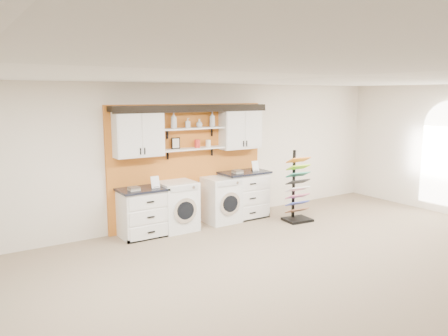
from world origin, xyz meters
TOP-DOWN VIEW (x-y plane):
  - floor at (0.00, 0.00)m, footprint 10.00×10.00m
  - ceiling at (0.00, 0.00)m, footprint 10.00×10.00m
  - wall_back at (0.00, 4.00)m, footprint 10.00×0.00m
  - accent_panel at (0.00, 3.96)m, footprint 3.40×0.07m
  - upper_cabinet_left at (-1.13, 3.79)m, footprint 0.90×0.35m
  - upper_cabinet_right at (1.13, 3.79)m, footprint 0.90×0.35m
  - shelf_lower at (0.00, 3.80)m, footprint 1.32×0.28m
  - shelf_upper at (0.00, 3.80)m, footprint 1.32×0.28m
  - crown_molding at (0.00, 3.81)m, footprint 3.30×0.41m
  - window_arched at (4.94, 1.50)m, footprint 0.06×1.10m
  - picture_frame at (-0.35, 3.85)m, footprint 0.18×0.02m
  - canister_red at (0.10, 3.80)m, footprint 0.11×0.11m
  - canister_cream at (0.35, 3.80)m, footprint 0.10×0.10m
  - base_cabinet_left at (-1.13, 3.64)m, footprint 0.92×0.66m
  - base_cabinet_right at (1.13, 3.64)m, footprint 1.01×0.66m
  - washer at (-0.45, 3.64)m, footprint 0.68×0.71m
  - dryer at (0.55, 3.64)m, footprint 0.66×0.71m
  - sample_rack at (1.90, 2.84)m, footprint 0.58×0.50m
  - soap_bottle_a at (-0.41, 3.80)m, footprint 0.17×0.17m
  - soap_bottle_b at (-0.11, 3.80)m, footprint 0.11×0.10m
  - soap_bottle_c at (0.15, 3.80)m, footprint 0.13×0.13m
  - soap_bottle_d at (0.45, 3.80)m, footprint 0.11×0.12m

SIDE VIEW (x-z plane):
  - floor at x=0.00m, z-range 0.00..0.00m
  - base_cabinet_left at x=-1.13m, z-range 0.00..0.90m
  - dryer at x=0.55m, z-range 0.00..0.93m
  - washer at x=-0.45m, z-range 0.00..0.95m
  - sample_rack at x=1.90m, z-range -0.25..1.21m
  - base_cabinet_right at x=1.13m, z-range 0.00..0.99m
  - accent_panel at x=0.00m, z-range 0.00..2.40m
  - window_arched at x=4.94m, z-range 0.26..2.51m
  - wall_back at x=0.00m, z-range -3.60..6.40m
  - shelf_lower at x=0.00m, z-range 1.52..1.54m
  - canister_cream at x=0.35m, z-range 1.54..1.69m
  - canister_red at x=0.10m, z-range 1.54..1.71m
  - picture_frame at x=-0.35m, z-range 1.54..1.77m
  - upper_cabinet_left at x=-1.13m, z-range 1.46..2.30m
  - upper_cabinet_right at x=1.13m, z-range 1.46..2.30m
  - shelf_upper at x=0.00m, z-range 1.92..1.94m
  - soap_bottle_c at x=0.15m, z-range 1.94..2.11m
  - soap_bottle_b at x=-0.11m, z-range 1.94..2.13m
  - soap_bottle_d at x=0.45m, z-range 1.94..2.24m
  - soap_bottle_a at x=-0.41m, z-range 1.95..2.25m
  - crown_molding at x=0.00m, z-range 2.26..2.39m
  - ceiling at x=0.00m, z-range 2.80..2.80m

